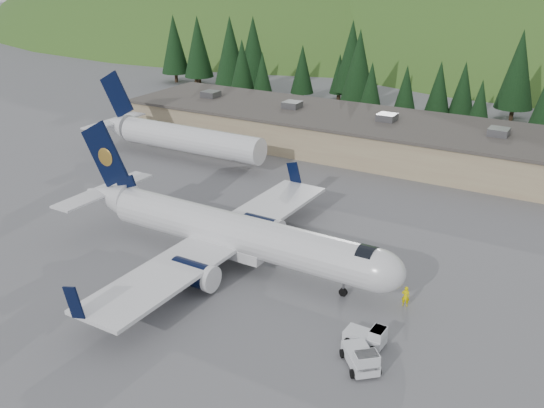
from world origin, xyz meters
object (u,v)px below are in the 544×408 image
at_px(baggage_tug_b, 362,359).
at_px(ramp_worker, 406,296).
at_px(second_airliner, 174,136).
at_px(baggage_tug_a, 368,336).
at_px(terminal_building, 353,133).
at_px(airliner, 230,233).

height_order(baggage_tug_b, ramp_worker, baggage_tug_b).
height_order(second_airliner, ramp_worker, second_airliner).
relative_size(baggage_tug_a, ramp_worker, 1.68).
bearing_deg(ramp_worker, terminal_building, -72.65).
xyz_separation_m(second_airliner, baggage_tug_b, (40.45, -30.44, -2.50)).
distance_m(baggage_tug_a, ramp_worker, 6.52).
distance_m(airliner, baggage_tug_a, 17.02).
bearing_deg(airliner, baggage_tug_b, -26.05).
xyz_separation_m(airliner, second_airliner, (-23.90, 21.98, 0.23)).
xyz_separation_m(second_airliner, ramp_worker, (40.44, -21.08, -2.42)).
distance_m(baggage_tug_a, terminal_building, 47.93).
height_order(airliner, terminal_building, airliner).
height_order(baggage_tug_a, baggage_tug_b, baggage_tug_b).
relative_size(terminal_building, ramp_worker, 39.30).
distance_m(airliner, baggage_tug_b, 18.73).
bearing_deg(ramp_worker, baggage_tug_b, 78.50).
height_order(airliner, second_airliner, airliner).
height_order(airliner, ramp_worker, airliner).
bearing_deg(airliner, baggage_tug_a, -18.32).
xyz_separation_m(airliner, terminal_building, (-3.99, 37.98, -0.47)).
relative_size(airliner, baggage_tug_b, 9.36).
bearing_deg(baggage_tug_b, second_airliner, -168.40).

